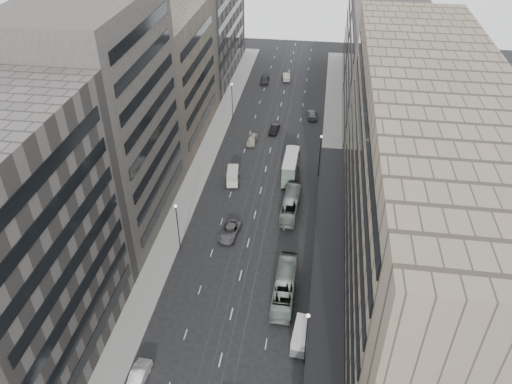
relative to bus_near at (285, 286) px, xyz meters
The scene contains 27 objects.
ground 8.52m from the bus_near, 139.99° to the right, with size 220.00×220.00×0.00m, color black.
sidewalk_right 32.63m from the bus_near, 80.13° to the left, with size 4.00×125.00×0.15m, color gray.
sidewalk_left 37.05m from the bus_near, 119.83° to the left, with size 4.00×125.00×0.15m, color gray.
department_store 20.31m from the bus_near, ahead, with size 19.20×60.00×30.00m.
building_right_mid 50.10m from the bus_near, 72.07° to the left, with size 15.00×28.00×24.00m, color #433F3A.
building_right_far 79.07m from the bus_near, 78.86° to the left, with size 15.00×32.00×28.00m, color #5D5854.
building_left_a 33.75m from the bus_near, 154.38° to the right, with size 15.00×28.00×30.00m, color #5D5854.
building_left_b 34.69m from the bus_near, 154.00° to the left, with size 15.00×26.00×34.00m, color #433F3A.
building_left_c 50.48m from the bus_near, 124.50° to the left, with size 15.00×28.00×25.00m, color #6B6153.
building_left_d 79.71m from the bus_near, 110.77° to the left, with size 15.00×38.00×28.00m, color #5D5854.
lamp_right_near 11.49m from the bus_near, 72.44° to the right, with size 0.44×0.44×8.32m.
lamp_right_far 30.02m from the bus_near, 83.67° to the left, with size 0.44×0.44×8.32m.
lamp_left_near 17.80m from the bus_near, 157.67° to the left, with size 0.44×0.44×8.32m.
lamp_left_far 52.30m from the bus_near, 107.99° to the left, with size 0.44×0.44×8.32m.
bus_near is the anchor object (origin of this frame).
bus_far 18.50m from the bus_near, 92.33° to the left, with size 2.42×10.36×2.89m, color gray.
double_decker 28.22m from the bus_near, 93.51° to the left, with size 2.69×8.21×4.46m.
vw_microbus 8.22m from the bus_near, 70.19° to the right, with size 2.60×5.05×2.63m.
panel_van 27.77m from the bus_near, 114.69° to the left, with size 2.50×4.44×2.67m.
sedan_1 21.54m from the bus_near, 133.85° to the right, with size 1.65×4.72×1.55m, color beige.
sedan_2 14.54m from the bus_near, 130.80° to the left, with size 2.54×5.50×1.53m, color #565658.
sedan_4 41.28m from the bus_near, 104.59° to the left, with size 1.82×4.52×1.54m, color #B5AB96.
sedan_5 45.50m from the bus_near, 98.17° to the left, with size 1.52×4.34×1.43m, color black.
sedan_6 36.28m from the bus_near, 93.11° to the left, with size 2.68×5.81×1.62m, color silver.
sedan_7 53.00m from the bus_near, 88.97° to the left, with size 2.05×5.04×1.46m, color slate.
sedan_8 71.72m from the bus_near, 99.45° to the left, with size 2.00×4.97×1.69m, color #262528.
sedan_9 73.79m from the bus_near, 95.16° to the left, with size 1.73×4.97×1.64m, color #A09C85.
Camera 1 is at (9.29, -41.39, 49.56)m, focal length 35.00 mm.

